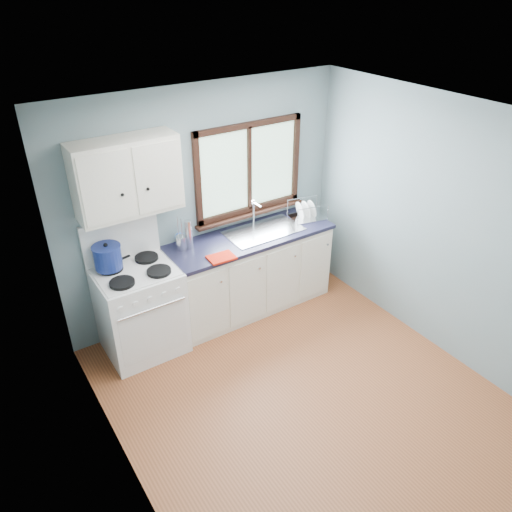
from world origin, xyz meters
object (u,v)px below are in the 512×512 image
sink (263,236)px  utensil_crock (182,242)px  skillet (109,264)px  thermos (189,235)px  stockpot (108,257)px  dish_rack (307,213)px  gas_range (140,308)px  base_cabinets (250,275)px

sink → utensil_crock: size_ratio=2.26×
skillet → thermos: 0.83m
sink → stockpot: (-1.68, 0.12, 0.22)m
sink → dish_rack: (0.60, 0.01, 0.11)m
dish_rack → gas_range: bearing=-166.9°
stockpot → sink: bearing=-4.2°
base_cabinets → thermos: size_ratio=5.88×
sink → base_cabinets: bearing=179.9°
sink → skillet: size_ratio=2.29×
gas_range → stockpot: (-0.19, 0.14, 0.58)m
stockpot → gas_range: bearing=-36.1°
stockpot → base_cabinets: bearing=-4.7°
sink → stockpot: 1.70m
base_cabinets → dish_rack: dish_rack is taller
base_cabinets → thermos: thermos is taller
dish_rack → thermos: bearing=-171.4°
utensil_crock → base_cabinets: bearing=-10.0°
sink → gas_range: bearing=-179.3°
base_cabinets → dish_rack: bearing=0.5°
stockpot → dish_rack: size_ratio=0.64×
gas_range → utensil_crock: (0.57, 0.15, 0.50)m
thermos → base_cabinets: bearing=-8.8°
skillet → thermos: (0.83, -0.04, 0.09)m
skillet → thermos: thermos is taller
utensil_crock → sink: bearing=-8.1°
gas_range → sink: gas_range is taller
base_cabinets → dish_rack: 0.96m
gas_range → thermos: 0.88m
skillet → thermos: size_ratio=1.17×
thermos → skillet: bearing=177.3°
gas_range → base_cabinets: size_ratio=0.74×
thermos → dish_rack: 1.45m
base_cabinets → sink: 0.48m
base_cabinets → sink: bearing=-0.1°
stockpot → skillet: bearing=70.9°
gas_range → utensil_crock: 0.77m
base_cabinets → sink: size_ratio=2.20×
utensil_crock → thermos: 0.11m
base_cabinets → thermos: bearing=171.2°
base_cabinets → skillet: (-1.49, 0.14, 0.57)m
skillet → thermos: bearing=-15.1°
utensil_crock → thermos: bearing=-21.2°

